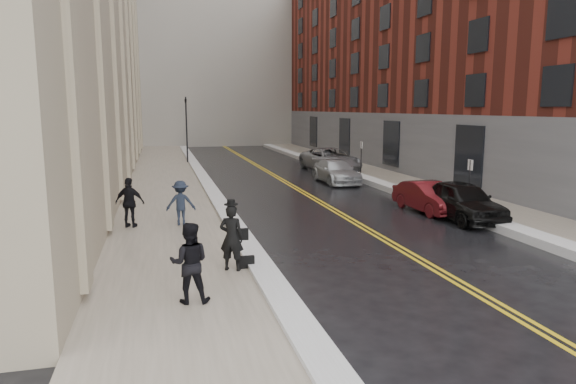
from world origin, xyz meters
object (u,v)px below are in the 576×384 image
car_black (462,201)px  car_maroon (428,197)px  car_silver_near (336,171)px  car_silver_far (330,160)px  pedestrian_main (232,238)px  pedestrian_c (130,203)px  pedestrian_a (190,263)px  pedestrian_b (181,203)px

car_black → car_maroon: bearing=109.3°
car_black → car_silver_near: car_black is taller
car_black → car_silver_near: (-1.42, 10.82, -0.09)m
car_black → car_silver_near: bearing=100.1°
car_silver_far → pedestrian_main: bearing=-122.1°
car_silver_near → pedestrian_c: bearing=-139.9°
car_maroon → pedestrian_main: size_ratio=2.22×
pedestrian_main → pedestrian_a: (-1.19, -2.00, 0.01)m
car_maroon → pedestrian_main: bearing=-148.7°
car_silver_far → pedestrian_main: pedestrian_main is taller
car_black → car_silver_far: car_silver_far is taller
car_black → pedestrian_c: 12.59m
car_maroon → car_silver_far: size_ratio=0.67×
pedestrian_a → pedestrian_c: size_ratio=1.00×
car_black → pedestrian_c: (-12.53, 1.19, 0.28)m
pedestrian_a → pedestrian_b: (0.13, 7.73, -0.08)m
car_maroon → pedestrian_b: (-10.26, -0.56, 0.32)m
car_black → car_maroon: car_black is taller
car_black → pedestrian_main: bearing=-152.1°
car_black → pedestrian_b: (-10.77, 1.14, 0.19)m
car_silver_far → pedestrian_a: 25.37m
car_silver_far → pedestrian_b: bearing=-132.5°
car_black → pedestrian_c: bearing=177.2°
car_silver_near → pedestrian_b: size_ratio=2.85×
car_maroon → pedestrian_c: pedestrian_c is taller
car_silver_near → car_silver_far: size_ratio=0.80×
pedestrian_main → pedestrian_c: pedestrian_c is taller
car_silver_far → pedestrian_c: (-12.60, -15.10, 0.24)m
pedestrian_b → pedestrian_c: (-1.76, 0.04, 0.08)m
pedestrian_b → pedestrian_c: size_ratio=0.91×
car_black → pedestrian_main: 10.74m
pedestrian_main → pedestrian_c: size_ratio=0.98×
car_maroon → pedestrian_c: size_ratio=2.18×
car_maroon → pedestrian_c: (-12.02, -0.52, 0.40)m
car_silver_near → pedestrian_b: pedestrian_b is taller
car_silver_near → pedestrian_main: bearing=-119.1°
car_black → car_silver_far: (0.07, 16.29, 0.04)m
pedestrian_main → pedestrian_b: pedestrian_main is taller
car_maroon → pedestrian_main: (-9.20, -6.29, 0.39)m
pedestrian_main → pedestrian_b: 5.83m
car_silver_far → pedestrian_b: size_ratio=3.57×
pedestrian_a → pedestrian_c: bearing=-69.6°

